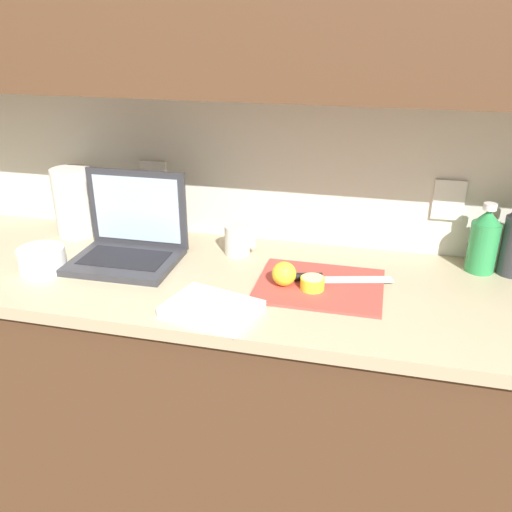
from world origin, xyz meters
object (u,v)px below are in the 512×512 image
cutting_board (320,287)px  bottle_green_soda (484,241)px  paper_towel_roll (74,202)px  lemon_half_cut (312,283)px  knife (318,277)px  laptop (130,239)px  lemon_whole_beside (284,274)px  bowl_white (42,259)px  measuring_cup (238,240)px

cutting_board → bottle_green_soda: size_ratio=1.66×
paper_towel_roll → cutting_board: bearing=-13.6°
lemon_half_cut → knife: bearing=81.7°
laptop → knife: 0.58m
lemon_whole_beside → bowl_white: lemon_whole_beside is taller
lemon_half_cut → bottle_green_soda: 0.52m
laptop → lemon_whole_beside: 0.49m
cutting_board → lemon_whole_beside: bearing=-167.9°
cutting_board → bowl_white: bowl_white is taller
knife → bottle_green_soda: size_ratio=1.49×
cutting_board → knife: 0.03m
knife → lemon_whole_beside: size_ratio=4.58×
bottle_green_soda → bowl_white: bottle_green_soda is taller
laptop → lemon_whole_beside: (0.49, -0.08, -0.02)m
knife → lemon_whole_beside: (-0.09, -0.05, 0.02)m
lemon_half_cut → lemon_whole_beside: size_ratio=0.98×
laptop → bottle_green_soda: 1.03m
laptop → bowl_white: bearing=-148.8°
cutting_board → paper_towel_roll: (-0.85, 0.20, 0.11)m
cutting_board → lemon_whole_beside: lemon_whole_beside is taller
bowl_white → lemon_half_cut: bearing=3.6°
lemon_half_cut → measuring_cup: (-0.26, 0.20, 0.02)m
lemon_half_cut → measuring_cup: 0.33m
cutting_board → lemon_whole_beside: (-0.09, -0.02, 0.04)m
bowl_white → paper_towel_roll: 0.29m
lemon_whole_beside → laptop: bearing=170.5°
bowl_white → paper_towel_roll: bearing=100.3°
measuring_cup → paper_towel_roll: paper_towel_roll is taller
cutting_board → measuring_cup: 0.33m
bottle_green_soda → bowl_white: size_ratio=1.52×
cutting_board → measuring_cup: bearing=148.4°
cutting_board → lemon_half_cut: bearing=-123.9°
lemon_whole_beside → bowl_white: (-0.70, -0.05, -0.01)m
laptop → bottle_green_soda: (1.02, 0.16, 0.03)m
laptop → cutting_board: bearing=-7.0°
knife → bowl_white: bearing=173.0°
laptop → lemon_whole_beside: size_ratio=4.76×
cutting_board → bottle_green_soda: 0.49m
laptop → lemon_half_cut: bearing=-9.6°
measuring_cup → paper_towel_roll: bearing=176.6°
laptop → bottle_green_soda: bearing=7.9°
knife → cutting_board: bearing=-87.6°
bottle_green_soda → measuring_cup: bottle_green_soda is taller
cutting_board → bottle_green_soda: (0.43, 0.22, 0.09)m
laptop → knife: laptop is taller
lemon_half_cut → laptop: bearing=171.3°
cutting_board → paper_towel_roll: paper_towel_roll is taller
lemon_half_cut → bowl_white: bowl_white is taller
lemon_whole_beside → knife: bearing=29.9°
lemon_whole_beside → paper_towel_roll: bearing=163.4°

